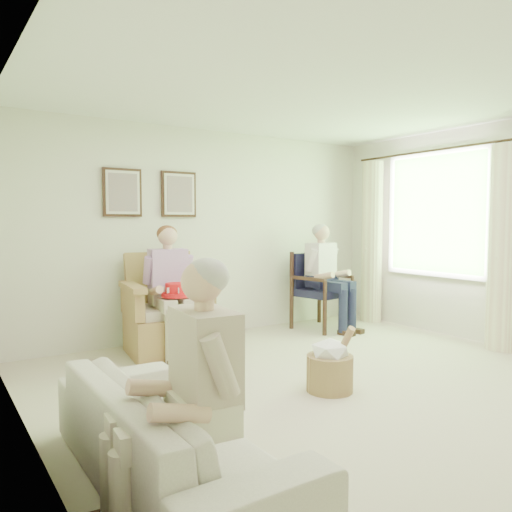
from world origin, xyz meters
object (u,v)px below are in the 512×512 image
object	(u,v)px
sofa	(171,432)
person_sofa	(201,376)
person_wicker	(171,281)
person_dark	(326,269)
wicker_armchair	(166,322)
hatbox	(330,365)
wood_armchair	(318,287)
red_hat	(176,291)

from	to	relation	value
sofa	person_sofa	distance (m)	0.55
person_wicker	person_dark	bearing A→B (deg)	9.82
sofa	person_sofa	world-z (taller)	person_sofa
wicker_armchair	hatbox	bearing A→B (deg)	-63.07
person_wicker	person_sofa	bearing A→B (deg)	-103.37
wood_armchair	person_sofa	bearing A→B (deg)	-148.68
person_dark	hatbox	world-z (taller)	person_dark
sofa	wood_armchair	bearing A→B (deg)	-51.42
wicker_armchair	person_wicker	bearing A→B (deg)	-82.13
person_sofa	wicker_armchair	bearing A→B (deg)	165.00
red_hat	person_sofa	bearing A→B (deg)	-112.05
person_sofa	hatbox	size ratio (longest dim) A/B	2.13
wood_armchair	hatbox	xyz separation A→B (m)	(-1.60, -2.03, -0.33)
person_dark	red_hat	distance (m)	2.32
wood_armchair	person_sofa	size ratio (longest dim) A/B	0.81
wood_armchair	person_wicker	world-z (taller)	person_wicker
person_sofa	person_dark	bearing A→B (deg)	135.85
wicker_armchair	person_sofa	distance (m)	3.15
wicker_armchair	hatbox	world-z (taller)	wicker_armchair
wicker_armchair	wood_armchair	size ratio (longest dim) A/B	1.09
wicker_armchair	person_wicker	xyz separation A→B (m)	(-0.00, -0.15, 0.46)
person_wicker	person_dark	world-z (taller)	person_dark
person_dark	hatbox	distance (m)	2.53
wicker_armchair	wood_armchair	xyz separation A→B (m)	(2.27, 0.10, 0.21)
wicker_armchair	person_wicker	size ratio (longest dim) A/B	0.80
red_hat	hatbox	world-z (taller)	red_hat
red_hat	hatbox	distance (m)	1.80
person_dark	person_sofa	bearing A→B (deg)	-150.29
wood_armchair	person_wicker	xyz separation A→B (m)	(-2.27, -0.24, 0.26)
wicker_armchair	person_dark	world-z (taller)	person_dark
person_wicker	person_sofa	distance (m)	3.00
person_dark	wood_armchair	bearing A→B (deg)	79.13
wicker_armchair	wood_armchair	distance (m)	2.28
sofa	person_dark	world-z (taller)	person_dark
red_hat	wood_armchair	bearing A→B (deg)	10.95
wicker_armchair	sofa	size ratio (longest dim) A/B	0.56
person_dark	person_wicker	bearing A→B (deg)	171.08
person_dark	hatbox	bearing A→B (deg)	-141.57
wicker_armchair	wood_armchair	bearing A→B (deg)	10.38
person_wicker	hatbox	bearing A→B (deg)	-61.64
person_wicker	wood_armchair	bearing A→B (deg)	14.03
wood_armchair	sofa	distance (m)	4.30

